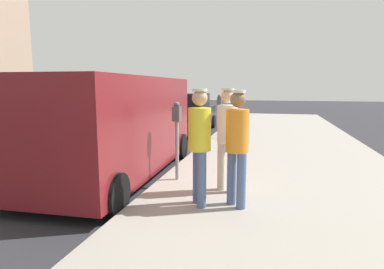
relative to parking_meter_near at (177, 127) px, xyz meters
The scene contains 9 objects.
ground_plane 1.81m from the parking_meter_near, behind, with size 80.00×80.00×0.00m, color #2D2D33.
sidewalk_slab 2.43m from the parking_meter_near, ahead, with size 5.00×32.00×0.15m, color #9E998E.
parking_meter_near is the anchor object (origin of this frame).
parking_meter_far 5.27m from the parking_meter_near, 90.00° to the left, with size 0.14×0.18×1.52m.
pedestrian_in_orange 1.74m from the parking_meter_near, 42.81° to the right, with size 0.34×0.34×1.76m.
pedestrian_in_yellow 1.45m from the parking_meter_near, 60.24° to the right, with size 0.34×0.34×1.78m.
pedestrian_in_white 1.14m from the parking_meter_near, 24.95° to the right, with size 0.34×0.34×1.78m.
parked_van 1.54m from the parking_meter_near, 166.31° to the left, with size 2.24×5.25×2.15m.
parked_sedan_ahead 7.75m from the parking_meter_near, 103.26° to the left, with size 1.95×4.40×1.65m.
Camera 1 is at (3.09, -6.19, 1.96)m, focal length 30.46 mm.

